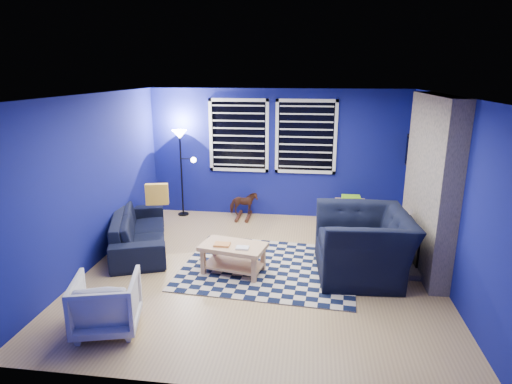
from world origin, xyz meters
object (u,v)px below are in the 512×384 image
at_px(tv, 413,154).
at_px(cabinet, 350,212).
at_px(floor_lamp, 181,146).
at_px(sofa, 139,230).
at_px(armchair_big, 363,244).
at_px(rocking_horse, 244,203).
at_px(coffee_table, 233,253).
at_px(armchair_bent, 106,303).

bearing_deg(tv, cabinet, 173.05).
relative_size(cabinet, floor_lamp, 0.33).
bearing_deg(sofa, tv, -92.41).
distance_m(armchair_big, cabinet, 2.10).
height_order(sofa, rocking_horse, sofa).
height_order(tv, cabinet, tv).
xyz_separation_m(coffee_table, floor_lamp, (-1.46, 2.43, 1.09)).
bearing_deg(cabinet, armchair_big, -91.95).
bearing_deg(armchair_bent, tv, -151.54).
distance_m(armchair_bent, cabinet, 4.87).
bearing_deg(armchair_bent, cabinet, -142.27).
distance_m(tv, armchair_big, 2.40).
relative_size(sofa, cabinet, 3.58).
bearing_deg(cabinet, rocking_horse, 175.03).
bearing_deg(tv, rocking_horse, 175.80).
distance_m(sofa, armchair_big, 3.56).
bearing_deg(floor_lamp, armchair_big, -33.92).
distance_m(sofa, cabinet, 3.86).
relative_size(rocking_horse, cabinet, 0.93).
relative_size(rocking_horse, coffee_table, 0.54).
xyz_separation_m(armchair_big, rocking_horse, (-2.06, 2.19, -0.16)).
distance_m(sofa, rocking_horse, 2.23).
relative_size(armchair_bent, coffee_table, 0.71).
height_order(armchair_bent, cabinet, armchair_bent).
relative_size(armchair_bent, rocking_horse, 1.31).
bearing_deg(armchair_big, rocking_horse, -140.82).
xyz_separation_m(tv, cabinet, (-1.01, 0.12, -1.15)).
xyz_separation_m(tv, armchair_bent, (-3.98, -3.74, -1.08)).
relative_size(sofa, coffee_table, 2.06).
xyz_separation_m(coffee_table, cabinet, (1.82, 2.30, -0.07)).
bearing_deg(tv, armchair_bent, -136.81).
bearing_deg(rocking_horse, coffee_table, 165.71).
bearing_deg(sofa, floor_lamp, -28.00).
distance_m(rocking_horse, cabinet, 2.06).
bearing_deg(coffee_table, rocking_horse, 95.63).
xyz_separation_m(tv, rocking_horse, (-3.07, 0.23, -1.10)).
bearing_deg(rocking_horse, cabinet, -112.77).
bearing_deg(cabinet, armchair_bent, -129.67).
distance_m(armchair_bent, coffee_table, 1.93).
height_order(tv, rocking_horse, tv).
height_order(tv, armchair_bent, tv).
height_order(tv, armchair_big, tv).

